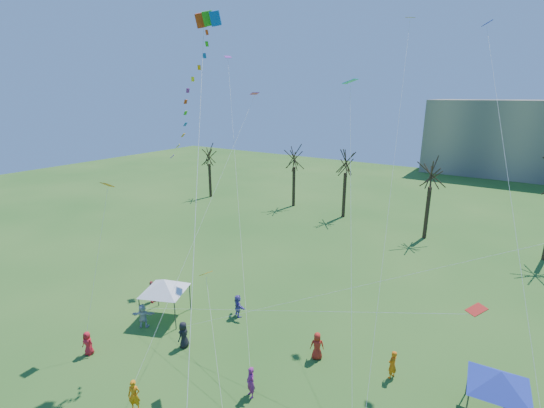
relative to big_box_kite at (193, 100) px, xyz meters
The scene contains 6 objects.
bare_tree_row 31.79m from the big_box_kite, 67.41° to the left, with size 69.97×9.13×10.96m.
big_box_kite is the anchor object (origin of this frame).
canopy_tent_white 13.62m from the big_box_kite, behind, with size 3.80×3.80×3.09m.
canopy_tent_blue 22.02m from the big_box_kite, ahead, with size 3.92×3.92×2.95m.
festival_crowd 16.44m from the big_box_kite, 16.19° to the right, with size 26.91×10.87×1.84m.
small_kites_aloft 7.83m from the big_box_kite, 29.41° to the left, with size 28.88×18.04×30.28m.
Camera 1 is at (9.79, -9.41, 15.99)m, focal length 25.00 mm.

